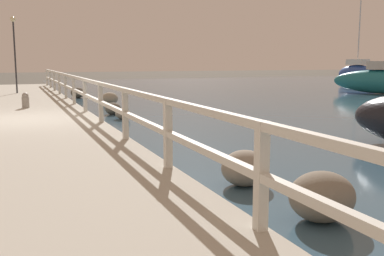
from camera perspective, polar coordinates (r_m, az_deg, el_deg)
ground_plane at (r=12.11m, az=-20.74°, el=-0.38°), size 120.00×120.00×0.00m
dock_walkway at (r=12.09m, az=-20.78°, el=0.32°), size 3.74×36.00×0.30m
railing at (r=12.16m, az=-12.59°, el=4.52°), size 0.10×32.50×0.96m
boulder_upstream at (r=6.42m, az=6.73°, el=-5.08°), size 0.69×0.62×0.51m
boulder_water_edge at (r=13.77m, az=-8.79°, el=1.82°), size 0.45×0.41×0.34m
boulder_far_strip at (r=15.05m, az=-10.01°, el=2.46°), size 0.53×0.48×0.40m
boulder_mid_strip at (r=5.20m, az=16.17°, el=-8.36°), size 0.75×0.67×0.56m
boulder_downstream at (r=18.36m, az=-10.42°, el=3.70°), size 0.67×0.61×0.51m
boulder_near_dock at (r=22.18m, az=-14.30°, el=4.39°), size 0.67×0.60×0.50m
mooring_bollard at (r=14.93m, az=-20.40°, el=3.31°), size 0.22×0.22×0.48m
dock_lamp at (r=21.85m, az=-21.66°, el=10.39°), size 0.24×0.24×3.40m
sailboat_blue at (r=36.62m, az=20.22°, el=6.57°), size 1.60×3.62×7.45m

